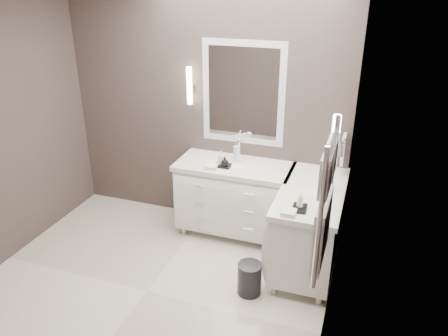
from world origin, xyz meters
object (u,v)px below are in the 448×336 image
(vanity_back, at_px, (234,195))
(waste_bin, at_px, (249,279))
(vanity_right, at_px, (309,223))
(towel_ladder, at_px, (324,208))

(vanity_back, height_order, waste_bin, vanity_back)
(vanity_back, bearing_deg, vanity_right, -20.38)
(vanity_right, relative_size, waste_bin, 4.00)
(vanity_back, distance_m, vanity_right, 0.93)
(towel_ladder, xyz_separation_m, waste_bin, (-0.65, 0.70, -1.24))
(vanity_right, distance_m, waste_bin, 0.80)
(vanity_back, bearing_deg, towel_ladder, -55.90)
(waste_bin, bearing_deg, vanity_back, 115.98)
(vanity_right, height_order, towel_ladder, towel_ladder)
(towel_ladder, bearing_deg, vanity_right, 99.84)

